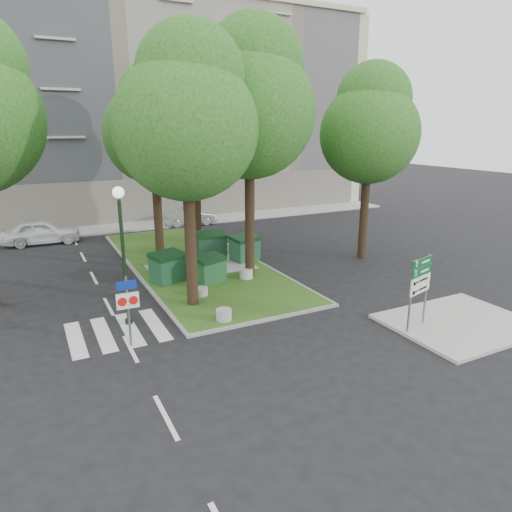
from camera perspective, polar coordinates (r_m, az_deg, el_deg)
ground at (r=16.78m, az=-0.10°, el=-8.31°), size 120.00×120.00×0.00m
median_island at (r=23.89m, az=-7.71°, el=-0.85°), size 6.00×16.00×0.12m
median_kerb at (r=23.89m, az=-7.71°, el=-0.87°), size 6.30×16.30×0.10m
sidewalk_corner at (r=18.15m, az=24.12°, el=-7.65°), size 5.00×4.00×0.12m
building_sidewalk at (r=33.59m, az=-14.53°, el=3.67°), size 42.00×3.00×0.12m
zebra_crossing at (r=16.94m, az=-13.99°, el=-8.55°), size 5.00×3.00×0.01m
apartment_building at (r=40.27m, az=-17.83°, el=16.76°), size 41.00×12.00×16.00m
tree_median_near_left at (r=17.13m, az=-8.59°, el=17.18°), size 5.20×5.20×10.53m
tree_median_near_right at (r=20.35m, az=-0.69°, el=19.00°), size 5.60×5.60×11.46m
tree_median_mid at (r=23.50m, az=-12.63°, el=15.77°), size 4.80×4.80×9.99m
tree_median_far at (r=27.35m, az=-7.66°, el=18.78°), size 5.80×5.80×11.93m
tree_street_right at (r=24.62m, az=14.12°, el=15.67°), size 5.00×5.00×10.06m
dumpster_a at (r=20.91m, az=-10.96°, el=-1.37°), size 1.75×1.49×1.38m
dumpster_b at (r=20.49m, az=-5.87°, el=-1.66°), size 1.61×1.36×1.27m
dumpster_c at (r=24.42m, az=-5.60°, el=1.40°), size 1.69×1.32×1.42m
dumpster_d at (r=23.83m, az=-1.40°, el=1.01°), size 1.65×1.35×1.34m
bollard_left at (r=16.68m, az=-4.04°, el=-7.31°), size 0.57×0.57×0.40m
bollard_right at (r=21.07m, az=-1.25°, el=-2.19°), size 0.62×0.62×0.44m
bollard_mid at (r=19.07m, az=-6.78°, el=-4.43°), size 0.49×0.49×0.35m
litter_bin at (r=28.81m, az=-8.08°, el=2.80°), size 0.36×0.36×0.63m
street_lamp at (r=16.34m, az=-16.38°, el=1.92°), size 0.40×0.40×4.96m
traffic_sign_pole at (r=15.08m, az=-15.74°, el=-5.53°), size 0.72×0.08×2.38m
directional_sign at (r=16.49m, az=19.79°, el=-3.05°), size 1.22×0.39×2.52m
car_white at (r=30.50m, az=-25.24°, el=2.75°), size 4.41×1.90×1.48m
car_silver at (r=33.30m, az=-8.26°, el=4.87°), size 3.77×1.53×1.22m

